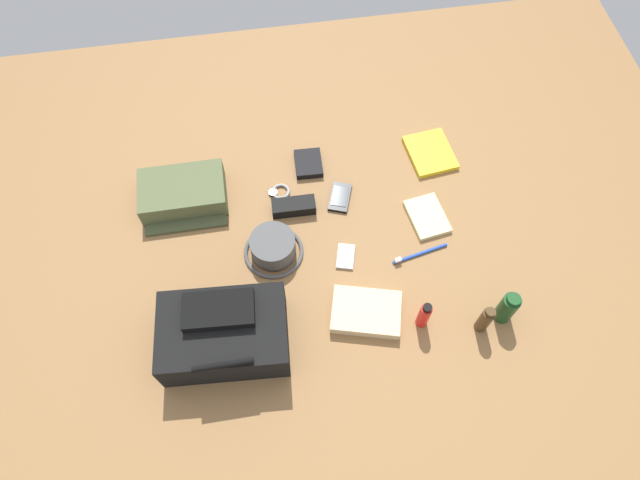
{
  "coord_description": "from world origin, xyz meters",
  "views": [
    {
      "loc": [
        0.13,
        0.81,
        1.56
      ],
      "look_at": [
        0.0,
        0.0,
        0.04
      ],
      "focal_mm": 31.45,
      "sensor_mm": 36.0,
      "label": 1
    }
  ],
  "objects_px": {
    "backpack": "(224,333)",
    "toothbrush": "(417,254)",
    "folded_towel": "(366,312)",
    "sunglasses_case": "(294,207)",
    "paperback_novel": "(430,153)",
    "cell_phone": "(340,197)",
    "bucket_hat": "(273,248)",
    "notepad": "(427,217)",
    "wristwatch": "(280,192)",
    "shampoo_bottle": "(507,308)",
    "media_player": "(346,256)",
    "cologne_bottle": "(485,320)",
    "wallet": "(308,164)",
    "toiletry_pouch": "(183,194)",
    "sunscreen_spray": "(424,315)"
  },
  "relations": [
    {
      "from": "cologne_bottle",
      "to": "toothbrush",
      "type": "xyz_separation_m",
      "value": [
        0.13,
        -0.26,
        -0.05
      ]
    },
    {
      "from": "cell_phone",
      "to": "sunglasses_case",
      "type": "height_order",
      "value": "sunglasses_case"
    },
    {
      "from": "paperback_novel",
      "to": "folded_towel",
      "type": "bearing_deg",
      "value": 58.33
    },
    {
      "from": "media_player",
      "to": "toiletry_pouch",
      "type": "bearing_deg",
      "value": -30.95
    },
    {
      "from": "toiletry_pouch",
      "to": "folded_towel",
      "type": "relative_size",
      "value": 1.37
    },
    {
      "from": "toiletry_pouch",
      "to": "sunglasses_case",
      "type": "xyz_separation_m",
      "value": [
        -0.35,
        0.09,
        -0.02
      ]
    },
    {
      "from": "toiletry_pouch",
      "to": "cell_phone",
      "type": "relative_size",
      "value": 2.19
    },
    {
      "from": "toiletry_pouch",
      "to": "folded_towel",
      "type": "distance_m",
      "value": 0.7
    },
    {
      "from": "cell_phone",
      "to": "folded_towel",
      "type": "height_order",
      "value": "folded_towel"
    },
    {
      "from": "cell_phone",
      "to": "wallet",
      "type": "xyz_separation_m",
      "value": [
        0.08,
        -0.15,
        0.01
      ]
    },
    {
      "from": "notepad",
      "to": "shampoo_bottle",
      "type": "bearing_deg",
      "value": 101.67
    },
    {
      "from": "cell_phone",
      "to": "folded_towel",
      "type": "relative_size",
      "value": 0.62
    },
    {
      "from": "paperback_novel",
      "to": "notepad",
      "type": "relative_size",
      "value": 1.26
    },
    {
      "from": "toiletry_pouch",
      "to": "paperback_novel",
      "type": "height_order",
      "value": "toiletry_pouch"
    },
    {
      "from": "paperback_novel",
      "to": "cell_phone",
      "type": "relative_size",
      "value": 1.51
    },
    {
      "from": "toiletry_pouch",
      "to": "sunscreen_spray",
      "type": "xyz_separation_m",
      "value": [
        -0.66,
        0.53,
        0.02
      ]
    },
    {
      "from": "shampoo_bottle",
      "to": "notepad",
      "type": "bearing_deg",
      "value": -69.67
    },
    {
      "from": "folded_towel",
      "to": "bucket_hat",
      "type": "bearing_deg",
      "value": -45.26
    },
    {
      "from": "folded_towel",
      "to": "sunglasses_case",
      "type": "bearing_deg",
      "value": -67.75
    },
    {
      "from": "shampoo_bottle",
      "to": "media_player",
      "type": "height_order",
      "value": "shampoo_bottle"
    },
    {
      "from": "cell_phone",
      "to": "wristwatch",
      "type": "distance_m",
      "value": 0.2
    },
    {
      "from": "cell_phone",
      "to": "sunscreen_spray",
      "type": "bearing_deg",
      "value": 109.06
    },
    {
      "from": "media_player",
      "to": "wristwatch",
      "type": "xyz_separation_m",
      "value": [
        0.17,
        -0.27,
        0.0
      ]
    },
    {
      "from": "wallet",
      "to": "paperback_novel",
      "type": "bearing_deg",
      "value": 179.71
    },
    {
      "from": "wristwatch",
      "to": "shampoo_bottle",
      "type": "bearing_deg",
      "value": 138.09
    },
    {
      "from": "wristwatch",
      "to": "sunscreen_spray",
      "type": "bearing_deg",
      "value": 124.44
    },
    {
      "from": "backpack",
      "to": "toothbrush",
      "type": "distance_m",
      "value": 0.64
    },
    {
      "from": "paperback_novel",
      "to": "bucket_hat",
      "type": "bearing_deg",
      "value": 27.06
    },
    {
      "from": "sunscreen_spray",
      "to": "wallet",
      "type": "height_order",
      "value": "sunscreen_spray"
    },
    {
      "from": "backpack",
      "to": "folded_towel",
      "type": "relative_size",
      "value": 1.83
    },
    {
      "from": "cell_phone",
      "to": "folded_towel",
      "type": "xyz_separation_m",
      "value": [
        -0.0,
        0.41,
        0.01
      ]
    },
    {
      "from": "bucket_hat",
      "to": "backpack",
      "type": "bearing_deg",
      "value": 57.98
    },
    {
      "from": "wallet",
      "to": "cologne_bottle",
      "type": "bearing_deg",
      "value": 124.44
    },
    {
      "from": "toothbrush",
      "to": "notepad",
      "type": "distance_m",
      "value": 0.14
    },
    {
      "from": "shampoo_bottle",
      "to": "wristwatch",
      "type": "height_order",
      "value": "shampoo_bottle"
    },
    {
      "from": "paperback_novel",
      "to": "toothbrush",
      "type": "distance_m",
      "value": 0.4
    },
    {
      "from": "toiletry_pouch",
      "to": "cell_phone",
      "type": "distance_m",
      "value": 0.51
    },
    {
      "from": "backpack",
      "to": "media_player",
      "type": "bearing_deg",
      "value": -150.85
    },
    {
      "from": "bucket_hat",
      "to": "notepad",
      "type": "bearing_deg",
      "value": -174.51
    },
    {
      "from": "toothbrush",
      "to": "notepad",
      "type": "height_order",
      "value": "toothbrush"
    },
    {
      "from": "toiletry_pouch",
      "to": "wristwatch",
      "type": "xyz_separation_m",
      "value": [
        -0.31,
        0.02,
        -0.03
      ]
    },
    {
      "from": "wallet",
      "to": "sunglasses_case",
      "type": "bearing_deg",
      "value": 68.77
    },
    {
      "from": "backpack",
      "to": "cell_phone",
      "type": "relative_size",
      "value": 2.93
    },
    {
      "from": "backpack",
      "to": "wristwatch",
      "type": "bearing_deg",
      "value": -113.57
    },
    {
      "from": "wallet",
      "to": "folded_towel",
      "type": "height_order",
      "value": "folded_towel"
    },
    {
      "from": "cologne_bottle",
      "to": "media_player",
      "type": "height_order",
      "value": "cologne_bottle"
    },
    {
      "from": "shampoo_bottle",
      "to": "paperback_novel",
      "type": "distance_m",
      "value": 0.61
    },
    {
      "from": "shampoo_bottle",
      "to": "cologne_bottle",
      "type": "height_order",
      "value": "shampoo_bottle"
    },
    {
      "from": "bucket_hat",
      "to": "wristwatch",
      "type": "distance_m",
      "value": 0.23
    },
    {
      "from": "wallet",
      "to": "shampoo_bottle",
      "type": "bearing_deg",
      "value": 129.82
    }
  ]
}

